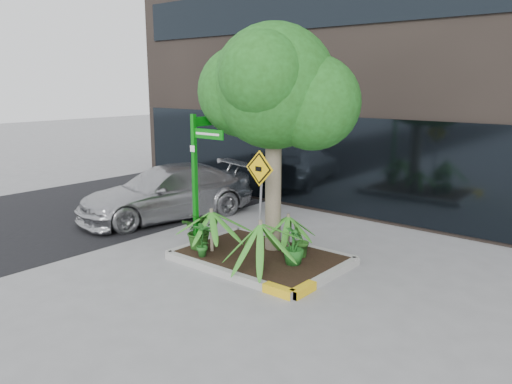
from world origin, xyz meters
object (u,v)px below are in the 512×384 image
Objects in this scene: tree at (274,87)px; parked_car at (167,192)px; street_sign_post at (199,170)px; cattle_sign at (260,188)px.

parked_car is (-4.06, 0.56, -2.81)m from tree.
parked_car is at bearing 151.58° from street_sign_post.
tree is 1.00× the size of parked_car.
street_sign_post is 1.51m from cattle_sign.
parked_car is at bearing 165.99° from cattle_sign.
tree is 2.08m from cattle_sign.
tree reaches higher than street_sign_post.
cattle_sign is (0.33, -0.86, -1.86)m from tree.
tree is at bearing 114.94° from cattle_sign.
street_sign_post is at bearing -138.75° from tree.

